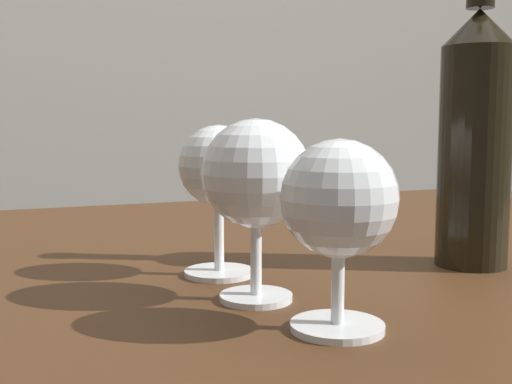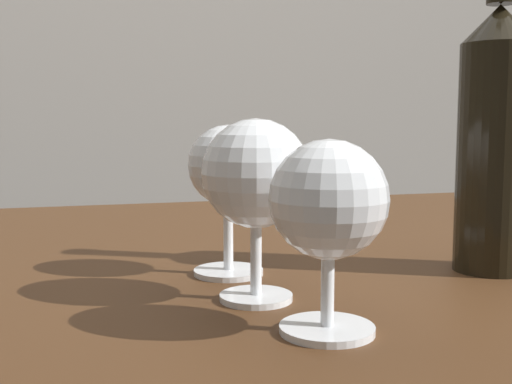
{
  "view_description": "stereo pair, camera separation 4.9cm",
  "coord_description": "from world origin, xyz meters",
  "px_view_note": "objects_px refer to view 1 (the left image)",
  "views": [
    {
      "loc": [
        -0.26,
        -0.66,
        0.91
      ],
      "look_at": [
        -0.08,
        -0.2,
        0.86
      ],
      "focal_mm": 44.69,
      "sensor_mm": 36.0,
      "label": 1
    },
    {
      "loc": [
        -0.21,
        -0.68,
        0.91
      ],
      "look_at": [
        -0.08,
        -0.2,
        0.86
      ],
      "focal_mm": 44.69,
      "sensor_mm": 36.0,
      "label": 2
    }
  ],
  "objects_px": {
    "wine_glass_rose": "(256,177)",
    "wine_glass_white": "(339,204)",
    "wine_glass_port": "(219,172)",
    "wine_bottle": "(475,132)"
  },
  "relations": [
    {
      "from": "wine_glass_port",
      "to": "wine_bottle",
      "type": "height_order",
      "value": "wine_bottle"
    },
    {
      "from": "wine_glass_rose",
      "to": "wine_glass_white",
      "type": "bearing_deg",
      "value": -73.95
    },
    {
      "from": "wine_glass_white",
      "to": "wine_glass_rose",
      "type": "height_order",
      "value": "wine_glass_rose"
    },
    {
      "from": "wine_glass_rose",
      "to": "wine_bottle",
      "type": "height_order",
      "value": "wine_bottle"
    },
    {
      "from": "wine_glass_rose",
      "to": "wine_glass_port",
      "type": "relative_size",
      "value": 1.04
    },
    {
      "from": "wine_bottle",
      "to": "wine_glass_white",
      "type": "bearing_deg",
      "value": -150.22
    },
    {
      "from": "wine_glass_port",
      "to": "wine_bottle",
      "type": "xyz_separation_m",
      "value": [
        0.24,
        -0.05,
        0.03
      ]
    },
    {
      "from": "wine_glass_white",
      "to": "wine_glass_rose",
      "type": "xyz_separation_m",
      "value": [
        -0.03,
        0.09,
        0.01
      ]
    },
    {
      "from": "wine_glass_rose",
      "to": "wine_glass_port",
      "type": "bearing_deg",
      "value": 91.12
    },
    {
      "from": "wine_glass_white",
      "to": "wine_bottle",
      "type": "distance_m",
      "value": 0.25
    }
  ]
}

